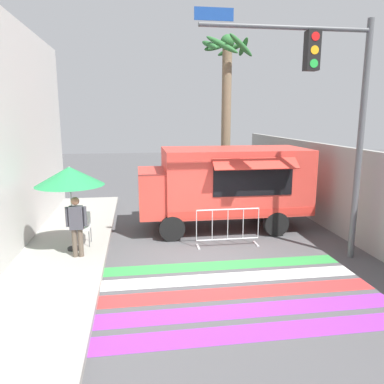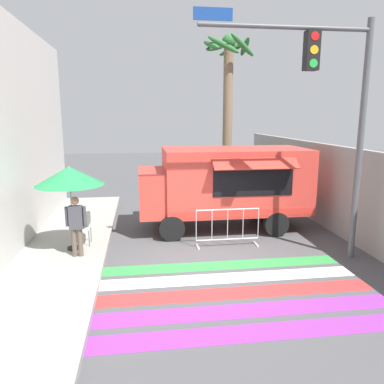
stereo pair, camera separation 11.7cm
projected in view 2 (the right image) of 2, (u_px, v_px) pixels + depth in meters
ground_plane at (215, 264)px, 9.61m from camera, size 60.00×60.00×0.00m
sidewalk_left at (9, 273)px, 8.92m from camera, size 4.40×16.00×0.15m
concrete_wall_right at (325, 185)px, 12.84m from camera, size 0.20×16.00×2.81m
crosswalk_painted at (229, 293)px, 8.04m from camera, size 6.40×3.60×0.01m
food_truck at (222, 182)px, 12.42m from camera, size 5.52×2.80×2.70m
traffic_signal_pole at (332, 98)px, 9.13m from camera, size 4.37×0.29×6.12m
patio_umbrella at (69, 176)px, 9.89m from camera, size 1.81×1.81×2.29m
folding_chair at (82, 225)px, 10.67m from camera, size 0.46×0.46×0.91m
vendor_person at (76, 223)px, 9.61m from camera, size 0.53×0.21×1.59m
barricade_front at (228, 228)px, 10.87m from camera, size 1.87×0.44×1.12m
palm_tree at (228, 95)px, 16.37m from camera, size 2.21×2.26×7.15m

